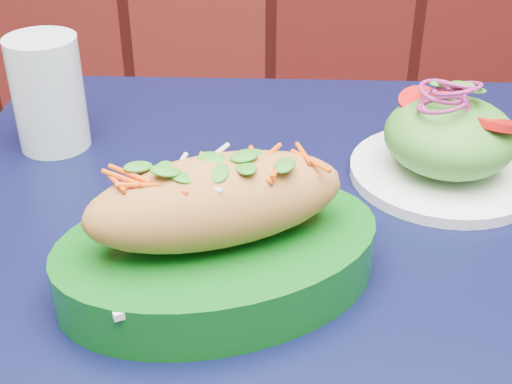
{
  "coord_description": "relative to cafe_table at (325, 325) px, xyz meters",
  "views": [
    {
      "loc": [
        0.01,
        1.1,
        1.14
      ],
      "look_at": [
        -0.0,
        1.63,
        0.81
      ],
      "focal_mm": 50.0,
      "sensor_mm": 36.0,
      "label": 1
    }
  ],
  "objects": [
    {
      "name": "banh_mi_basket",
      "position": [
        -0.1,
        -0.05,
        0.14
      ],
      "size": [
        0.32,
        0.26,
        0.13
      ],
      "rotation": [
        0.0,
        0.0,
        0.36
      ],
      "color": "#0C5B14",
      "rests_on": "cafe_table"
    },
    {
      "name": "cafe_table",
      "position": [
        0.0,
        0.0,
        0.0
      ],
      "size": [
        0.81,
        0.81,
        0.75
      ],
      "rotation": [
        0.0,
        0.0,
        -0.01
      ],
      "color": "black",
      "rests_on": "ground"
    },
    {
      "name": "water_glass",
      "position": [
        -0.3,
        0.2,
        0.15
      ],
      "size": [
        0.08,
        0.08,
        0.13
      ],
      "primitive_type": "cylinder",
      "color": "silver",
      "rests_on": "cafe_table"
    },
    {
      "name": "salad_plate",
      "position": [
        0.13,
        0.14,
        0.13
      ],
      "size": [
        0.2,
        0.2,
        0.11
      ],
      "rotation": [
        0.0,
        0.0,
        0.34
      ],
      "color": "white",
      "rests_on": "cafe_table"
    }
  ]
}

